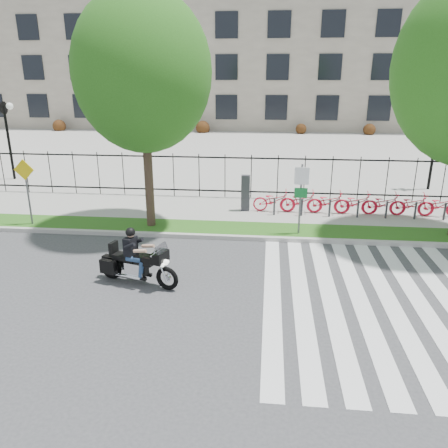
# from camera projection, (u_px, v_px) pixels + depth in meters

# --- Properties ---
(ground) EXTENTS (120.00, 120.00, 0.00)m
(ground) POSITION_uv_depth(u_px,v_px,m) (190.00, 292.00, 11.70)
(ground) COLOR #39393B
(ground) RESTS_ON ground
(curb) EXTENTS (60.00, 0.20, 0.15)m
(curb) POSITION_uv_depth(u_px,v_px,m) (210.00, 237.00, 15.53)
(curb) COLOR #ABA7A1
(curb) RESTS_ON ground
(grass_verge) EXTENTS (60.00, 1.50, 0.15)m
(grass_verge) POSITION_uv_depth(u_px,v_px,m) (213.00, 229.00, 16.33)
(grass_verge) COLOR #184B12
(grass_verge) RESTS_ON ground
(sidewalk) EXTENTS (60.00, 3.50, 0.15)m
(sidewalk) POSITION_uv_depth(u_px,v_px,m) (221.00, 210.00, 18.69)
(sidewalk) COLOR gray
(sidewalk) RESTS_ON ground
(plaza) EXTENTS (80.00, 34.00, 0.10)m
(plaza) POSITION_uv_depth(u_px,v_px,m) (245.00, 147.00, 35.22)
(plaza) COLOR gray
(plaza) RESTS_ON ground
(crosswalk_stripes) EXTENTS (5.70, 8.00, 0.01)m
(crosswalk_stripes) POSITION_uv_depth(u_px,v_px,m) (375.00, 301.00, 11.22)
(crosswalk_stripes) COLOR silver
(crosswalk_stripes) RESTS_ON ground
(iron_fence) EXTENTS (30.00, 0.06, 2.00)m
(iron_fence) POSITION_uv_depth(u_px,v_px,m) (225.00, 176.00, 19.99)
(iron_fence) COLOR black
(iron_fence) RESTS_ON sidewalk
(office_building) EXTENTS (60.00, 21.90, 20.15)m
(office_building) POSITION_uv_depth(u_px,v_px,m) (256.00, 35.00, 50.77)
(office_building) COLOR gray
(office_building) RESTS_ON ground
(lamp_post_left) EXTENTS (1.06, 0.70, 4.25)m
(lamp_post_left) POSITION_uv_depth(u_px,v_px,m) (6.00, 122.00, 23.15)
(lamp_post_left) COLOR black
(lamp_post_left) RESTS_ON ground
(lamp_post_right) EXTENTS (1.06, 0.70, 4.25)m
(lamp_post_right) POSITION_uv_depth(u_px,v_px,m) (438.00, 126.00, 20.97)
(lamp_post_right) COLOR black
(lamp_post_right) RESTS_ON ground
(street_tree_1) EXTENTS (4.74, 4.74, 8.21)m
(street_tree_1) POSITION_uv_depth(u_px,v_px,m) (143.00, 72.00, 14.78)
(street_tree_1) COLOR #3B2920
(street_tree_1) RESTS_ON grass_verge
(bike_share_station) EXTENTS (9.95, 0.85, 1.50)m
(bike_share_station) POSITION_uv_depth(u_px,v_px,m) (368.00, 203.00, 17.68)
(bike_share_station) COLOR #2D2D33
(bike_share_station) RESTS_ON sidewalk
(sign_pole_regulatory) EXTENTS (0.50, 0.09, 2.50)m
(sign_pole_regulatory) POSITION_uv_depth(u_px,v_px,m) (301.00, 190.00, 15.14)
(sign_pole_regulatory) COLOR #59595B
(sign_pole_regulatory) RESTS_ON grass_verge
(sign_pole_warning) EXTENTS (0.78, 0.09, 2.49)m
(sign_pole_warning) POSITION_uv_depth(u_px,v_px,m) (26.00, 183.00, 16.13)
(sign_pole_warning) COLOR #59595B
(sign_pole_warning) RESTS_ON grass_verge
(motorcycle_rider) EXTENTS (2.46, 1.18, 1.96)m
(motorcycle_rider) POSITION_uv_depth(u_px,v_px,m) (137.00, 262.00, 12.01)
(motorcycle_rider) COLOR black
(motorcycle_rider) RESTS_ON ground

